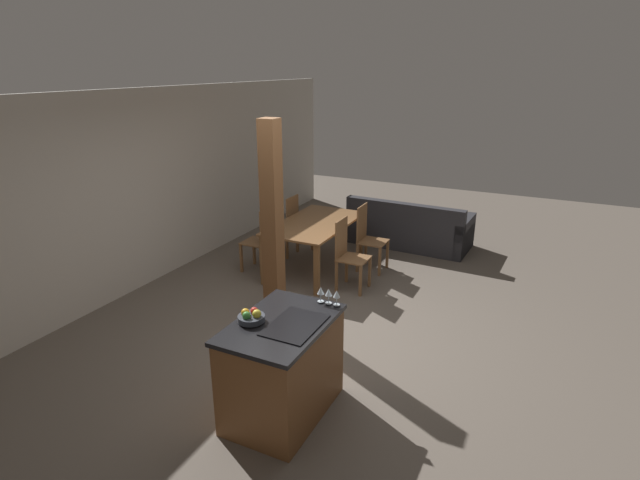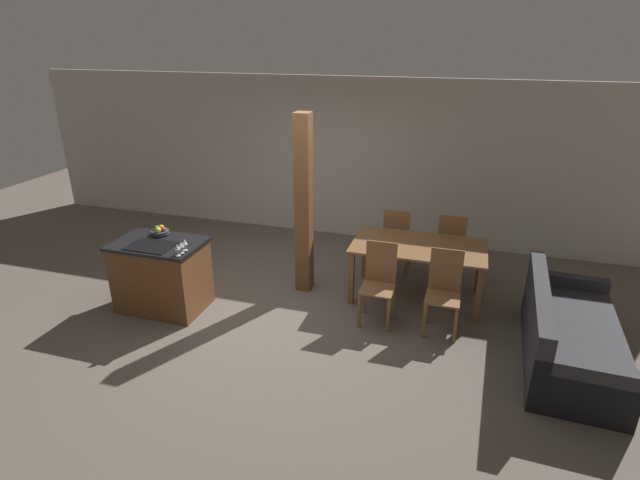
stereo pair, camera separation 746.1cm
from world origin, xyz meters
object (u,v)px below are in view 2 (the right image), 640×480
(wine_glass_middle, at_px, (181,245))
(dining_chair_near_right, at_px, (444,290))
(couch, at_px, (568,338))
(wine_glass_far, at_px, (185,242))
(dining_table, at_px, (418,252))
(dining_chair_far_left, at_px, (397,239))
(dining_chair_near_left, at_px, (379,282))
(wine_glass_near, at_px, (177,247))
(timber_post, at_px, (304,206))
(dining_chair_far_right, at_px, (451,245))
(fruit_bowl, at_px, (160,231))
(kitchen_island, at_px, (162,275))

(wine_glass_middle, relative_size, dining_chair_near_right, 0.14)
(wine_glass_middle, xyz_separation_m, couch, (4.35, 0.48, -0.75))
(wine_glass_far, distance_m, dining_table, 2.97)
(dining_chair_near_right, height_order, dining_chair_far_left, same)
(dining_table, relative_size, dining_chair_near_left, 1.72)
(wine_glass_near, bearing_deg, timber_post, 50.44)
(dining_chair_far_left, height_order, dining_chair_far_right, same)
(fruit_bowl, height_order, timber_post, timber_post)
(fruit_bowl, distance_m, wine_glass_middle, 0.74)
(wine_glass_near, relative_size, wine_glass_far, 1.00)
(fruit_bowl, distance_m, couch, 4.99)
(wine_glass_middle, xyz_separation_m, dining_chair_far_right, (3.00, 2.15, -0.51))
(dining_chair_far_left, distance_m, couch, 2.71)
(dining_table, distance_m, dining_chair_far_left, 0.82)
(fruit_bowl, bearing_deg, dining_chair_near_right, 4.52)
(dining_table, bearing_deg, couch, -29.00)
(kitchen_island, relative_size, dining_table, 0.64)
(fruit_bowl, bearing_deg, timber_post, 25.32)
(dining_chair_near_left, relative_size, couch, 0.48)
(dining_chair_near_left, height_order, dining_chair_far_right, same)
(wine_glass_near, height_order, wine_glass_far, same)
(wine_glass_far, bearing_deg, dining_chair_far_right, 34.55)
(fruit_bowl, xyz_separation_m, dining_chair_near_left, (2.82, 0.28, -0.45))
(timber_post, bearing_deg, fruit_bowl, -154.68)
(dining_chair_far_left, xyz_separation_m, dining_chair_far_right, (0.78, 0.00, 0.00))
(wine_glass_far, distance_m, timber_post, 1.62)
(dining_chair_near_right, xyz_separation_m, dining_chair_far_left, (-0.78, 1.41, 0.00))
(dining_chair_far_left, bearing_deg, dining_table, 118.73)
(couch, bearing_deg, dining_chair_near_left, 85.81)
(wine_glass_near, height_order, dining_chair_far_left, wine_glass_near)
(kitchen_island, height_order, dining_chair_far_left, dining_chair_far_left)
(dining_chair_far_right, height_order, couch, dining_chair_far_right)
(dining_chair_near_right, relative_size, timber_post, 0.41)
(fruit_bowl, bearing_deg, dining_table, 17.17)
(wine_glass_far, height_order, dining_chair_far_right, wine_glass_far)
(wine_glass_far, bearing_deg, wine_glass_near, -90.00)
(wine_glass_far, xyz_separation_m, dining_table, (2.62, 1.36, -0.36))
(dining_chair_near_right, bearing_deg, wine_glass_middle, -166.26)
(dining_table, xyz_separation_m, couch, (1.73, -0.96, -0.38))
(wine_glass_middle, bearing_deg, kitchen_island, 155.29)
(wine_glass_near, relative_size, dining_chair_far_left, 0.14)
(timber_post, bearing_deg, wine_glass_middle, -131.32)
(wine_glass_far, height_order, couch, wine_glass_far)
(dining_chair_near_left, height_order, dining_chair_far_left, same)
(wine_glass_middle, xyz_separation_m, dining_chair_far_left, (2.23, 2.15, -0.51))
(timber_post, bearing_deg, dining_chair_near_right, -15.11)
(wine_glass_far, relative_size, dining_table, 0.08)
(kitchen_island, distance_m, dining_chair_far_left, 3.33)
(wine_glass_middle, xyz_separation_m, dining_chair_near_left, (2.23, 0.73, -0.51))
(dining_chair_near_left, xyz_separation_m, dining_chair_near_right, (0.78, 0.00, 0.00))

